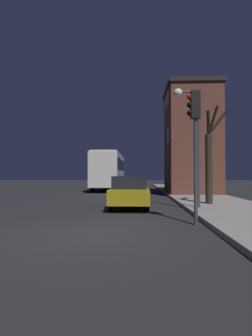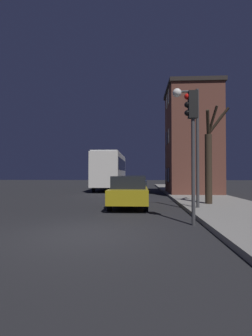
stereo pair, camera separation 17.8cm
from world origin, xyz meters
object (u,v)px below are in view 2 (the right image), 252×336
at_px(traffic_light, 192,129).
at_px(car_near_lane, 129,191).
at_px(bare_tree, 209,160).
at_px(bus, 111,169).
at_px(streetlamp, 190,126).
at_px(car_mid_lane, 136,184).
at_px(car_far_lane, 138,181).

xyz_separation_m(traffic_light, car_near_lane, (-2.26, 4.52, -2.34)).
xyz_separation_m(bare_tree, car_near_lane, (-4.03, -0.19, -1.58)).
relative_size(bus, car_near_lane, 2.33).
bearing_deg(bare_tree, bus, 115.39).
relative_size(streetlamp, bus, 0.49).
bearing_deg(bus, car_near_lane, -79.72).
distance_m(bus, car_mid_lane, 5.77).
distance_m(streetlamp, car_near_lane, 4.32).
xyz_separation_m(streetlamp, bus, (-5.33, 15.37, -1.64)).
xyz_separation_m(bare_tree, bus, (-6.58, 13.87, -0.19)).
distance_m(streetlamp, car_mid_lane, 11.22).
bearing_deg(car_mid_lane, bare_tree, -66.86).
xyz_separation_m(car_mid_lane, car_far_lane, (0.10, 8.02, -0.04)).
bearing_deg(bus, bare_tree, -64.61).
xyz_separation_m(bare_tree, car_far_lane, (-3.74, 17.01, -1.63)).
xyz_separation_m(car_near_lane, car_mid_lane, (0.19, 9.18, -0.00)).
bearing_deg(traffic_light, car_mid_lane, 98.56).
bearing_deg(streetlamp, traffic_light, -99.27).
bearing_deg(traffic_light, bare_tree, 69.31).
bearing_deg(car_mid_lane, streetlamp, -76.14).
bearing_deg(car_mid_lane, traffic_light, -81.44).
bearing_deg(streetlamp, bare_tree, 50.04).
distance_m(traffic_light, car_far_lane, 21.94).
bearing_deg(car_near_lane, streetlamp, -25.23).
relative_size(traffic_light, car_near_lane, 0.93).
bearing_deg(bare_tree, streetlamp, -129.96).
distance_m(traffic_light, bus, 19.22).
bearing_deg(bus, streetlamp, -70.88).
distance_m(traffic_light, car_near_lane, 5.57).
xyz_separation_m(streetlamp, traffic_light, (-0.52, -3.21, -0.69)).
relative_size(traffic_light, car_mid_lane, 0.97).
bearing_deg(car_far_lane, bus, -132.20).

